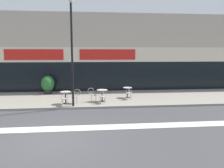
# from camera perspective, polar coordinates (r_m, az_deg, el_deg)

# --- Properties ---
(ground_plane) EXTENTS (120.00, 120.00, 0.00)m
(ground_plane) POSITION_cam_1_polar(r_m,az_deg,el_deg) (8.73, -15.52, -13.88)
(ground_plane) COLOR #424244
(sidewalk_slab) EXTENTS (40.00, 5.50, 0.12)m
(sidewalk_slab) POSITION_cam_1_polar(r_m,az_deg,el_deg) (15.62, -11.06, -3.80)
(sidewalk_slab) COLOR gray
(sidewalk_slab) RESTS_ON ground
(storefront_facade) EXTENTS (40.00, 4.06, 6.47)m
(storefront_facade) POSITION_cam_1_polar(r_m,az_deg,el_deg) (20.01, -10.06, 7.88)
(storefront_facade) COLOR #B2A899
(storefront_facade) RESTS_ON ground
(bike_lane_stripe) EXTENTS (36.00, 0.70, 0.01)m
(bike_lane_stripe) POSITION_cam_1_polar(r_m,az_deg,el_deg) (9.85, -14.32, -11.26)
(bike_lane_stripe) COLOR silver
(bike_lane_stripe) RESTS_ON ground
(bistro_table_0) EXTENTS (0.65, 0.65, 0.76)m
(bistro_table_0) POSITION_cam_1_polar(r_m,az_deg,el_deg) (13.77, -12.04, -2.87)
(bistro_table_0) COLOR black
(bistro_table_0) RESTS_ON sidewalk_slab
(bistro_table_1) EXTENTS (0.69, 0.69, 0.77)m
(bistro_table_1) POSITION_cam_1_polar(r_m,az_deg,el_deg) (14.13, -2.60, -2.40)
(bistro_table_1) COLOR black
(bistro_table_1) RESTS_ON sidewalk_slab
(bistro_table_2) EXTENTS (0.63, 0.63, 0.73)m
(bistro_table_2) POSITION_cam_1_polar(r_m,az_deg,el_deg) (15.34, 4.08, -1.70)
(bistro_table_2) COLOR black
(bistro_table_2) RESTS_ON sidewalk_slab
(cafe_chair_0_near) EXTENTS (0.42, 0.58, 0.90)m
(cafe_chair_0_near) POSITION_cam_1_polar(r_m,az_deg,el_deg) (13.16, -12.32, -3.47)
(cafe_chair_0_near) COLOR #B7B2AD
(cafe_chair_0_near) RESTS_ON sidewalk_slab
(cafe_chair_0_side) EXTENTS (0.60, 0.45, 0.90)m
(cafe_chair_0_side) POSITION_cam_1_polar(r_m,az_deg,el_deg) (13.73, -9.44, -2.93)
(cafe_chair_0_side) COLOR #B7B2AD
(cafe_chair_0_side) RESTS_ON sidewalk_slab
(cafe_chair_1_near) EXTENTS (0.41, 0.58, 0.90)m
(cafe_chair_1_near) POSITION_cam_1_polar(r_m,az_deg,el_deg) (13.52, -2.44, -2.99)
(cafe_chair_1_near) COLOR #B7B2AD
(cafe_chair_1_near) RESTS_ON sidewalk_slab
(cafe_chair_1_side) EXTENTS (0.58, 0.41, 0.90)m
(cafe_chair_1_side) POSITION_cam_1_polar(r_m,az_deg,el_deg) (14.12, -5.14, -2.55)
(cafe_chair_1_side) COLOR #B7B2AD
(cafe_chair_1_side) RESTS_ON sidewalk_slab
(cafe_chair_2_near) EXTENTS (0.43, 0.59, 0.90)m
(cafe_chair_2_near) POSITION_cam_1_polar(r_m,az_deg,el_deg) (14.73, 4.46, -2.10)
(cafe_chair_2_near) COLOR #B7B2AD
(cafe_chair_2_near) RESTS_ON sidewalk_slab
(planter_pot) EXTENTS (1.00, 1.00, 1.39)m
(planter_pot) POSITION_cam_1_polar(r_m,az_deg,el_deg) (17.57, -16.41, -0.09)
(planter_pot) COLOR #232326
(planter_pot) RESTS_ON sidewalk_slab
(lamp_post) EXTENTS (0.26, 0.26, 6.13)m
(lamp_post) POSITION_cam_1_polar(r_m,az_deg,el_deg) (12.83, -10.45, 9.59)
(lamp_post) COLOR black
(lamp_post) RESTS_ON sidewalk_slab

